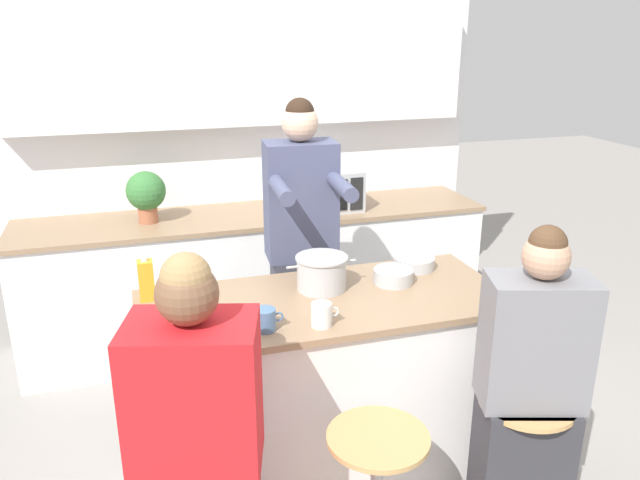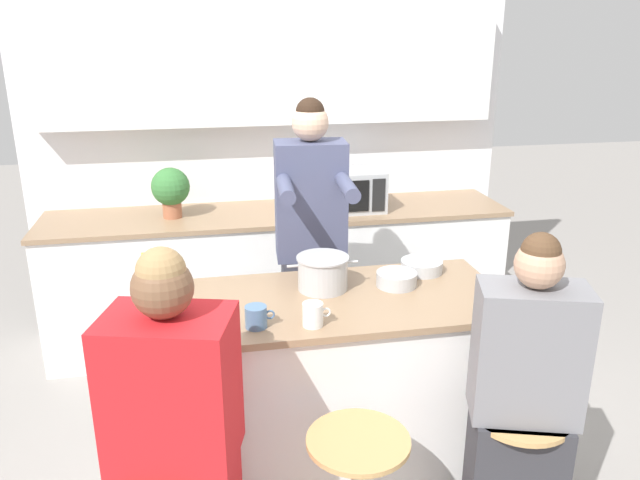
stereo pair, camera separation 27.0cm
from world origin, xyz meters
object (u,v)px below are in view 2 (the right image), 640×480
(banana_bunch, at_px, (172,329))
(person_seated_near, at_px, (520,423))
(person_wrapped_blanket, at_px, (177,455))
(coffee_cup_near, at_px, (256,317))
(kitchen_island, at_px, (323,391))
(coffee_cup_far, at_px, (313,314))
(potted_plant, at_px, (171,189))
(fruit_bowl, at_px, (422,266))
(juice_carton, at_px, (150,273))
(microwave, at_px, (347,190))
(cooking_pot, at_px, (323,273))
(bar_stool_rightmost, at_px, (513,479))
(person_cooking, at_px, (311,268))

(banana_bunch, bearing_deg, person_seated_near, -17.39)
(person_wrapped_blanket, height_order, coffee_cup_near, person_wrapped_blanket)
(kitchen_island, bearing_deg, coffee_cup_near, -145.97)
(coffee_cup_far, distance_m, potted_plant, 1.82)
(fruit_bowl, bearing_deg, coffee_cup_near, -152.81)
(person_wrapped_blanket, relative_size, banana_bunch, 10.02)
(coffee_cup_far, distance_m, juice_carton, 0.80)
(kitchen_island, bearing_deg, microwave, 72.52)
(cooking_pot, bearing_deg, person_wrapped_blanket, -132.14)
(fruit_bowl, height_order, potted_plant, potted_plant)
(cooking_pot, distance_m, coffee_cup_near, 0.47)
(bar_stool_rightmost, bearing_deg, coffee_cup_far, 153.64)
(kitchen_island, relative_size, banana_bunch, 11.29)
(bar_stool_rightmost, distance_m, juice_carton, 1.74)
(kitchen_island, height_order, person_wrapped_blanket, person_wrapped_blanket)
(coffee_cup_near, bearing_deg, juice_carton, 134.47)
(bar_stool_rightmost, distance_m, person_seated_near, 0.26)
(cooking_pot, xyz_separation_m, juice_carton, (-0.76, 0.11, 0.01))
(person_seated_near, height_order, coffee_cup_near, person_seated_near)
(banana_bunch, bearing_deg, bar_stool_rightmost, -17.30)
(bar_stool_rightmost, height_order, coffee_cup_far, coffee_cup_far)
(potted_plant, bearing_deg, fruit_bowl, -45.99)
(bar_stool_rightmost, height_order, person_cooking, person_cooking)
(fruit_bowl, distance_m, coffee_cup_far, 0.77)
(person_seated_near, distance_m, cooking_pot, 1.02)
(bar_stool_rightmost, xyz_separation_m, person_wrapped_blanket, (-1.27, -0.00, 0.31))
(cooking_pot, height_order, coffee_cup_near, cooking_pot)
(potted_plant, bearing_deg, kitchen_island, -65.27)
(person_cooking, relative_size, potted_plant, 5.44)
(person_seated_near, height_order, cooking_pot, person_seated_near)
(cooking_pot, distance_m, banana_bunch, 0.73)
(person_wrapped_blanket, bearing_deg, person_seated_near, 15.66)
(person_cooking, bearing_deg, person_seated_near, -57.88)
(juice_carton, bearing_deg, kitchen_island, -16.93)
(fruit_bowl, relative_size, coffee_cup_far, 1.75)
(person_cooking, xyz_separation_m, coffee_cup_near, (-0.36, -0.74, 0.11))
(kitchen_island, bearing_deg, potted_plant, 114.73)
(bar_stool_rightmost, relative_size, banana_bunch, 4.73)
(banana_bunch, bearing_deg, potted_plant, 91.52)
(coffee_cup_near, relative_size, microwave, 0.26)
(person_cooking, relative_size, microwave, 3.76)
(bar_stool_rightmost, distance_m, banana_bunch, 1.46)
(person_seated_near, distance_m, microwave, 2.09)
(bar_stool_rightmost, xyz_separation_m, person_seated_near, (0.00, -0.00, 0.26))
(kitchen_island, distance_m, fruit_bowl, 0.76)
(coffee_cup_far, bearing_deg, person_cooking, 80.28)
(banana_bunch, xyz_separation_m, microwave, (1.09, 1.64, 0.09))
(banana_bunch, bearing_deg, coffee_cup_far, -3.71)
(cooking_pot, distance_m, fruit_bowl, 0.52)
(person_seated_near, xyz_separation_m, coffee_cup_far, (-0.73, 0.37, 0.35))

